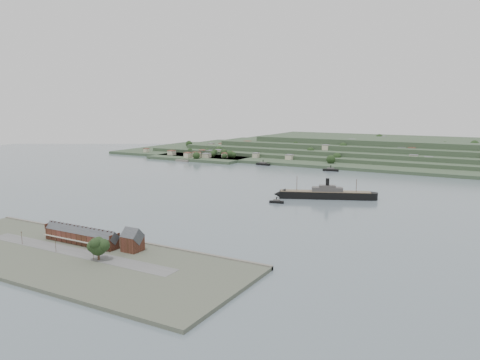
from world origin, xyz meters
The scene contains 10 objects.
ground centered at (0.00, 0.00, 0.00)m, with size 1400.00×1400.00×0.00m, color slate.
near_shore centered at (0.00, -186.75, 1.01)m, with size 220.00×80.00×2.60m.
terrace_row centered at (-10.00, -168.02, 6.84)m, with size 55.60×9.80×11.07m.
gabled_building centered at (27.50, -164.00, 8.19)m, with size 10.40×10.18×14.09m.
far_peninsula centered at (27.91, 393.10, 11.88)m, with size 760.00×309.00×30.00m.
steamship centered at (70.56, 42.81, 4.18)m, with size 89.71×44.65×22.66m.
tugboat centered at (41.90, 4.33, 1.40)m, with size 13.20×6.41×5.74m.
ferry_west centered at (-80.55, 225.00, 1.83)m, with size 20.70×7.26×7.62m.
ferry_east centered at (21.19, 215.62, 1.80)m, with size 20.63×9.67×7.46m.
fig_tree centered at (22.37, -185.56, 10.02)m, with size 11.77×10.20×13.14m.
Camera 1 is at (208.96, -361.75, 87.01)m, focal length 35.00 mm.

